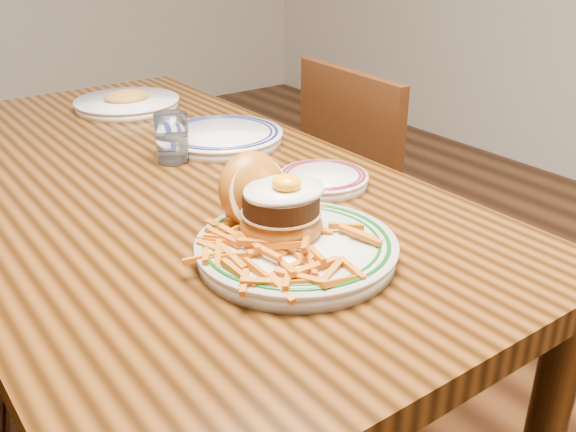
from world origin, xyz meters
TOP-DOWN VIEW (x-y plane):
  - table at (0.00, 0.00)m, footprint 0.85×1.60m
  - chair_right at (0.71, 0.06)m, footprint 0.43×0.43m
  - main_plate at (0.02, -0.44)m, footprint 0.32×0.33m
  - side_plate at (0.25, -0.26)m, footprint 0.18×0.18m
  - rear_plate at (0.22, 0.09)m, footprint 0.28×0.28m
  - water_glass at (0.07, 0.05)m, footprint 0.07×0.07m
  - far_plate at (0.16, 0.50)m, footprint 0.29×0.29m

SIDE VIEW (x-z plane):
  - chair_right at x=0.71m, z-range 0.03..0.91m
  - table at x=0.00m, z-range 0.29..1.04m
  - side_plate at x=0.25m, z-range 0.75..0.78m
  - far_plate at x=0.16m, z-range 0.74..0.79m
  - rear_plate at x=0.22m, z-range 0.75..0.78m
  - main_plate at x=0.02m, z-range 0.72..0.87m
  - water_glass at x=0.07m, z-range 0.74..0.85m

